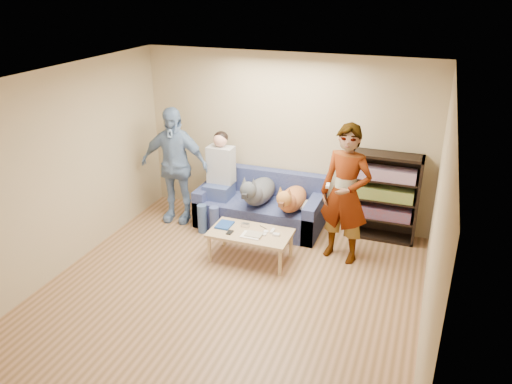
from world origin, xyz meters
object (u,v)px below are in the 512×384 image
at_px(person_standing_left, 174,165).
at_px(camera_silver, 245,225).
at_px(person_seated, 219,176).
at_px(bookshelf, 383,195).
at_px(person_standing_right, 345,194).
at_px(dog_gray, 258,191).
at_px(sofa, 261,208).
at_px(coffee_table, 250,235).
at_px(dog_tan, 291,199).
at_px(notebook_blue, 225,225).

relative_size(person_standing_left, camera_silver, 16.59).
xyz_separation_m(person_seated, bookshelf, (2.44, 0.36, -0.09)).
bearing_deg(person_standing_right, person_standing_left, -172.53).
bearing_deg(dog_gray, person_standing_right, -16.11).
bearing_deg(person_standing_left, bookshelf, 2.80).
relative_size(person_standing_right, sofa, 1.00).
bearing_deg(person_seated, sofa, 11.17).
height_order(person_standing_right, coffee_table, person_standing_right).
bearing_deg(dog_tan, coffee_table, -111.84).
bearing_deg(bookshelf, sofa, -172.60).
height_order(person_standing_right, person_seated, person_standing_right).
distance_m(dog_gray, dog_tan, 0.54).
relative_size(sofa, coffee_table, 1.73).
relative_size(person_standing_left, coffee_table, 1.66).
bearing_deg(camera_silver, dog_gray, 96.91).
xyz_separation_m(person_seated, dog_gray, (0.65, -0.04, -0.14)).
distance_m(coffee_table, bookshelf, 2.05).
bearing_deg(camera_silver, person_standing_right, 15.89).
height_order(person_standing_left, dog_gray, person_standing_left).
height_order(sofa, bookshelf, bookshelf).
relative_size(person_standing_left, sofa, 0.96).
bearing_deg(coffee_table, sofa, 102.10).
xyz_separation_m(person_standing_right, dog_gray, (-1.37, 0.39, -0.32)).
bearing_deg(notebook_blue, coffee_table, -7.13).
distance_m(sofa, bookshelf, 1.86).
xyz_separation_m(sofa, bookshelf, (1.80, 0.23, 0.40)).
distance_m(camera_silver, dog_gray, 0.78).
bearing_deg(notebook_blue, person_standing_right, 15.56).
bearing_deg(person_standing_left, dog_gray, -1.82).
distance_m(camera_silver, bookshelf, 2.07).
distance_m(person_standing_right, bookshelf, 0.94).
bearing_deg(person_seated, person_standing_left, -167.92).
bearing_deg(person_seated, coffee_table, -46.64).
height_order(camera_silver, sofa, sofa).
distance_m(notebook_blue, person_seated, 1.04).
relative_size(person_seated, dog_gray, 1.18).
bearing_deg(coffee_table, person_standing_right, 22.69).
height_order(person_standing_left, sofa, person_standing_left).
relative_size(person_standing_left, bookshelf, 1.40).
bearing_deg(person_standing_right, bookshelf, 75.54).
xyz_separation_m(person_standing_left, dog_tan, (1.87, 0.04, -0.31)).
bearing_deg(coffee_table, notebook_blue, 172.87).
xyz_separation_m(sofa, dog_gray, (0.01, -0.16, 0.35)).
height_order(person_standing_right, dog_gray, person_standing_right).
xyz_separation_m(notebook_blue, person_seated, (-0.46, 0.87, 0.34)).
distance_m(camera_silver, person_seated, 1.14).
relative_size(person_standing_left, notebook_blue, 7.02).
distance_m(dog_gray, coffee_table, 0.94).
xyz_separation_m(person_standing_left, dog_gray, (1.33, 0.11, -0.28)).
bearing_deg(sofa, person_seated, -168.83).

